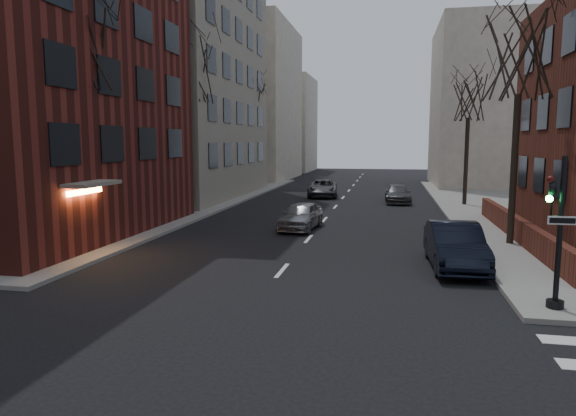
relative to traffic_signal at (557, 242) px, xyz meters
The scene contains 17 objects.
building_left_tan 37.33m from the traffic_signal, 134.92° to the left, with size 18.00×18.00×28.00m, color gray.
low_wall_right 10.18m from the traffic_signal, 82.24° to the left, with size 0.35×16.00×1.00m, color #5E281B.
building_distant_la 51.89m from the traffic_signal, 116.50° to the left, with size 14.00×16.00×18.00m, color beige.
building_distant_ra 42.05m from the traffic_signal, 80.23° to the left, with size 14.00×14.00×16.00m, color beige.
building_distant_lb 66.59m from the traffic_signal, 108.38° to the left, with size 10.00×12.00×14.00m, color beige.
traffic_signal is the anchor object (origin of this frame).
tree_left_a 18.66m from the traffic_signal, 163.35° to the left, with size 4.18×4.18×10.26m.
tree_left_b 24.87m from the traffic_signal, 134.54° to the left, with size 4.40×4.40×10.80m.
tree_left_c 35.76m from the traffic_signal, 118.36° to the left, with size 3.96×3.96×9.72m.
tree_right_a 10.92m from the traffic_signal, 84.53° to the left, with size 3.96×3.96×9.72m.
tree_right_b 23.71m from the traffic_signal, 87.85° to the left, with size 3.74×3.74×9.18m.
streetlamp_near 20.86m from the traffic_signal, 141.13° to the left, with size 0.36×0.36×6.28m.
streetlamp_far 36.81m from the traffic_signal, 116.06° to the left, with size 0.36×0.36×6.28m.
parked_sedan 5.11m from the traffic_signal, 113.00° to the left, with size 1.71×4.90×1.62m, color black.
car_lane_silver 14.54m from the traffic_signal, 127.08° to the left, with size 1.67×4.14×1.41m, color gray.
car_lane_gray 24.58m from the traffic_signal, 98.59° to the left, with size 1.81×4.45×1.29m, color #3E3E43.
car_lane_far 29.00m from the traffic_signal, 109.44° to the left, with size 2.33×5.04×1.40m, color #46454A.
Camera 1 is at (3.62, -5.21, 4.52)m, focal length 32.00 mm.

